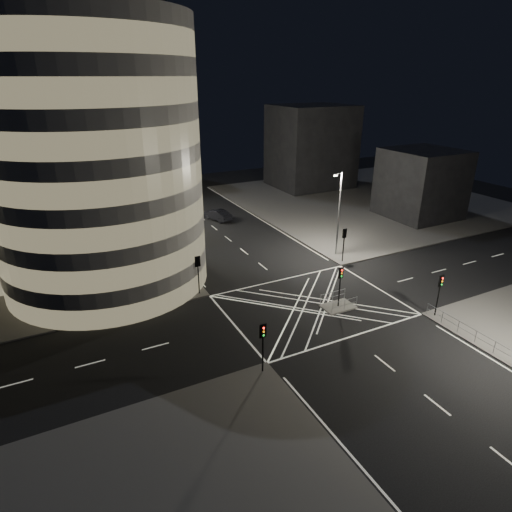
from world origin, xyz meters
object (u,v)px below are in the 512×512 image
street_lamp_left_near (174,228)px  sedan (217,215)px  traffic_signal_fr (344,239)px  traffic_signal_island (340,279)px  traffic_signal_nl (263,339)px  traffic_signal_nr (440,288)px  street_lamp_left_far (136,190)px  traffic_signal_fl (198,268)px  street_lamp_right_far (339,211)px  central_island (338,307)px

street_lamp_left_near → sedan: (11.20, 16.17, -4.73)m
traffic_signal_fr → traffic_signal_island: same height
traffic_signal_nl → traffic_signal_nr: size_ratio=1.00×
traffic_signal_fr → traffic_signal_island: 10.73m
street_lamp_left_far → traffic_signal_fl: bearing=-88.4°
street_lamp_left_near → street_lamp_left_far: bearing=90.0°
street_lamp_right_far → traffic_signal_nl: bearing=-139.1°
street_lamp_left_near → traffic_signal_fr: bearing=-15.9°
traffic_signal_nr → street_lamp_left_far: size_ratio=0.40×
central_island → traffic_signal_fl: (-10.80, 8.30, 2.84)m
traffic_signal_fr → street_lamp_left_far: bearing=128.2°
traffic_signal_fl → traffic_signal_island: size_ratio=1.00×
traffic_signal_island → sedan: traffic_signal_island is taller
central_island → traffic_signal_nl: (-10.80, -5.30, 2.84)m
traffic_signal_island → street_lamp_right_far: (7.44, 10.50, 2.63)m
central_island → street_lamp_left_near: street_lamp_left_near is taller
street_lamp_right_far → traffic_signal_nr: bearing=-92.3°
traffic_signal_nr → traffic_signal_island: same height
traffic_signal_fl → traffic_signal_island: same height
traffic_signal_fl → street_lamp_left_near: (-0.64, 5.20, 2.63)m
traffic_signal_fr → street_lamp_left_far: street_lamp_left_far is taller
traffic_signal_nr → street_lamp_left_far: street_lamp_left_far is taller
traffic_signal_fl → traffic_signal_fr: size_ratio=1.00×
traffic_signal_fl → traffic_signal_nl: same height
traffic_signal_nr → street_lamp_right_far: bearing=87.7°
traffic_signal_fl → street_lamp_right_far: (18.24, 2.20, 2.63)m
traffic_signal_fr → street_lamp_right_far: (0.64, 2.20, 2.63)m
traffic_signal_nl → traffic_signal_island: size_ratio=1.00×
traffic_signal_fl → street_lamp_left_far: street_lamp_left_far is taller
traffic_signal_fl → traffic_signal_fr: same height
traffic_signal_nl → sedan: traffic_signal_nl is taller
central_island → sedan: 29.68m
sedan → central_island: bearing=71.6°
traffic_signal_fl → street_lamp_left_near: street_lamp_left_near is taller
traffic_signal_nr → street_lamp_right_far: size_ratio=0.40×
traffic_signal_nr → sedan: size_ratio=0.81×
traffic_signal_nr → sedan: 35.73m
traffic_signal_fr → sedan: (-7.04, 21.37, -2.10)m
central_island → street_lamp_left_far: size_ratio=0.30×
traffic_signal_island → street_lamp_left_near: size_ratio=0.40×
traffic_signal_nr → street_lamp_left_far: bearing=116.4°
street_lamp_left_near → street_lamp_right_far: 19.11m
street_lamp_left_far → sedan: (11.20, -1.83, -4.73)m
traffic_signal_nl → traffic_signal_fr: 22.24m
traffic_signal_fl → central_island: bearing=-37.5°
street_lamp_left_far → street_lamp_right_far: bearing=-48.1°
traffic_signal_nl → traffic_signal_fr: same height
traffic_signal_fr → street_lamp_left_near: size_ratio=0.40×
central_island → traffic_signal_nl: size_ratio=0.75×
central_island → sedan: bearing=90.5°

